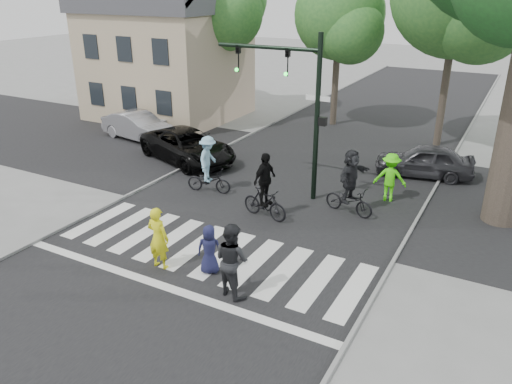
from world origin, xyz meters
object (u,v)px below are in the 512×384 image
at_px(pedestrian_adult, 232,260).
at_px(cyclist_left, 208,168).
at_px(pedestrian_woman, 158,238).
at_px(cyclist_right, 350,186).
at_px(cyclist_mid, 265,192).
at_px(traffic_signal, 296,93).
at_px(car_silver, 138,126).
at_px(car_suv, 188,146).
at_px(pedestrian_child, 210,249).
at_px(car_grey, 424,161).

distance_m(pedestrian_adult, cyclist_left, 6.98).
bearing_deg(pedestrian_woman, cyclist_right, -120.87).
xyz_separation_m(pedestrian_adult, cyclist_mid, (-1.40, 4.45, -0.05)).
bearing_deg(traffic_signal, car_silver, 164.05).
xyz_separation_m(pedestrian_adult, car_suv, (-7.25, 8.10, -0.29)).
height_order(cyclist_right, car_suv, cyclist_right).
bearing_deg(pedestrian_woman, pedestrian_child, -162.95).
height_order(pedestrian_child, car_silver, pedestrian_child).
xyz_separation_m(cyclist_mid, car_silver, (-10.12, 5.22, -0.26)).
bearing_deg(car_grey, cyclist_mid, -41.46).
bearing_deg(car_suv, pedestrian_adult, -117.76).
height_order(cyclist_right, car_grey, cyclist_right).
height_order(traffic_signal, car_suv, traffic_signal).
distance_m(cyclist_left, cyclist_right, 5.42).
xyz_separation_m(pedestrian_child, car_suv, (-6.17, 7.50, -0.00)).
bearing_deg(car_silver, car_suv, -101.56).
height_order(pedestrian_adult, car_grey, pedestrian_adult).
distance_m(cyclist_left, car_suv, 3.93).
relative_size(pedestrian_adult, car_suv, 0.39).
height_order(traffic_signal, car_grey, traffic_signal).
height_order(pedestrian_adult, cyclist_right, cyclist_right).
distance_m(pedestrian_child, cyclist_right, 5.98).
height_order(traffic_signal, cyclist_mid, traffic_signal).
xyz_separation_m(pedestrian_woman, cyclist_left, (-1.86, 5.31, 0.05)).
relative_size(cyclist_mid, cyclist_right, 1.00).
xyz_separation_m(pedestrian_woman, car_silver, (-9.03, 9.52, -0.22)).
relative_size(car_suv, car_grey, 1.30).
xyz_separation_m(car_suv, car_grey, (9.79, 3.13, -0.04)).
relative_size(traffic_signal, cyclist_left, 2.69).
height_order(pedestrian_woman, car_suv, pedestrian_woman).
bearing_deg(traffic_signal, cyclist_mid, -89.72).
relative_size(pedestrian_child, cyclist_right, 0.61).
distance_m(cyclist_left, car_grey, 8.99).
xyz_separation_m(car_silver, car_grey, (14.06, 1.55, -0.03)).
bearing_deg(pedestrian_adult, car_grey, -85.02).
relative_size(pedestrian_adult, cyclist_mid, 0.86).
distance_m(cyclist_mid, car_silver, 11.39).
height_order(pedestrian_adult, car_silver, pedestrian_adult).
relative_size(pedestrian_woman, cyclist_left, 0.83).
height_order(pedestrian_child, cyclist_right, cyclist_right).
distance_m(pedestrian_child, cyclist_left, 5.86).
height_order(pedestrian_adult, car_suv, pedestrian_adult).
height_order(pedestrian_woman, car_grey, pedestrian_woman).
bearing_deg(cyclist_right, traffic_signal, 166.09).
relative_size(pedestrian_woman, pedestrian_adult, 0.92).
relative_size(pedestrian_child, pedestrian_adult, 0.71).
height_order(traffic_signal, pedestrian_woman, traffic_signal).
relative_size(car_suv, car_silver, 1.20).
xyz_separation_m(pedestrian_woman, cyclist_right, (3.51, 6.03, 0.12)).
bearing_deg(car_silver, cyclist_right, -96.84).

